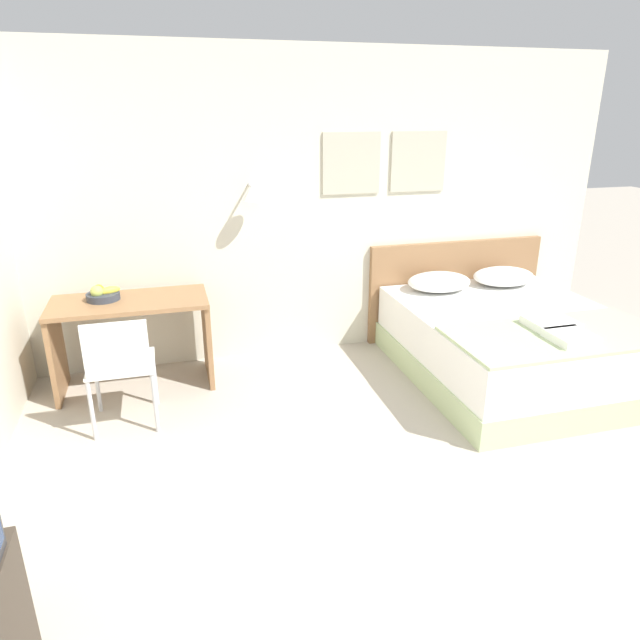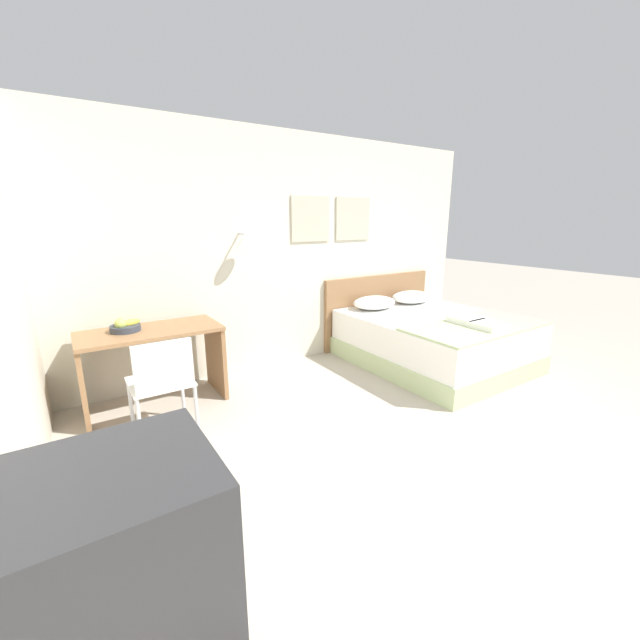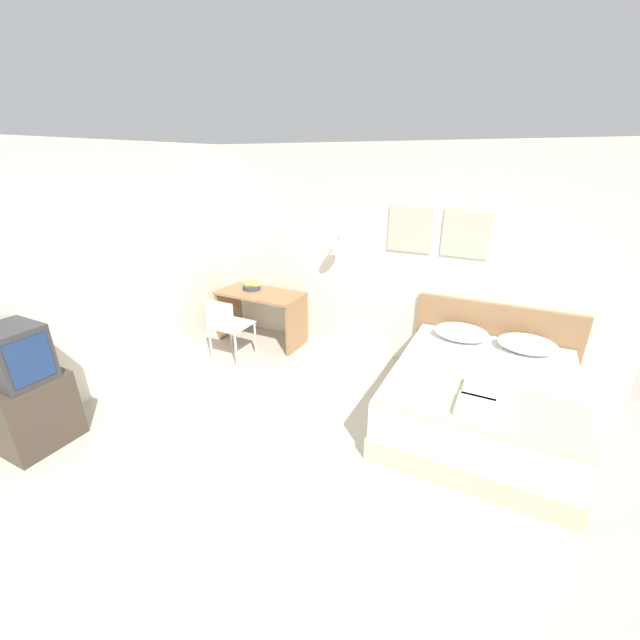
{
  "view_description": "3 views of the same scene",
  "coord_description": "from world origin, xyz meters",
  "px_view_note": "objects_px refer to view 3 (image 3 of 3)",
  "views": [
    {
      "loc": [
        -1.28,
        -1.88,
        2.15
      ],
      "look_at": [
        -0.25,
        1.8,
        0.73
      ],
      "focal_mm": 32.0,
      "sensor_mm": 36.0,
      "label": 1
    },
    {
      "loc": [
        -2.18,
        -1.07,
        1.71
      ],
      "look_at": [
        -0.16,
        1.98,
        0.76
      ],
      "focal_mm": 22.0,
      "sensor_mm": 36.0,
      "label": 2
    },
    {
      "loc": [
        1.51,
        -1.66,
        2.46
      ],
      "look_at": [
        -0.44,
        2.18,
        0.69
      ],
      "focal_mm": 22.0,
      "sensor_mm": 36.0,
      "label": 3
    }
  ],
  "objects_px": {
    "fruit_bowl": "(251,286)",
    "pillow_right": "(527,344)",
    "tv_stand": "(33,412)",
    "headboard": "(493,343)",
    "desk": "(261,307)",
    "desk_chair": "(227,323)",
    "pillow_left": "(461,332)",
    "folded_towel_near_foot": "(484,392)",
    "throw_blanket": "(478,403)",
    "television": "(14,355)",
    "folded_towel_mid_bed": "(475,407)",
    "bed": "(480,400)"
  },
  "relations": [
    {
      "from": "pillow_left",
      "to": "tv_stand",
      "type": "distance_m",
      "value": 4.34
    },
    {
      "from": "desk_chair",
      "to": "tv_stand",
      "type": "height_order",
      "value": "desk_chair"
    },
    {
      "from": "desk",
      "to": "fruit_bowl",
      "type": "xyz_separation_m",
      "value": [
        -0.19,
        0.06,
        0.27
      ]
    },
    {
      "from": "throw_blanket",
      "to": "desk_chair",
      "type": "distance_m",
      "value": 3.14
    },
    {
      "from": "headboard",
      "to": "folded_towel_near_foot",
      "type": "distance_m",
      "value": 1.44
    },
    {
      "from": "headboard",
      "to": "fruit_bowl",
      "type": "bearing_deg",
      "value": -175.06
    },
    {
      "from": "bed",
      "to": "pillow_right",
      "type": "height_order",
      "value": "pillow_right"
    },
    {
      "from": "headboard",
      "to": "desk_chair",
      "type": "xyz_separation_m",
      "value": [
        -3.09,
        -1.02,
        0.04
      ]
    },
    {
      "from": "bed",
      "to": "throw_blanket",
      "type": "relative_size",
      "value": 1.21
    },
    {
      "from": "headboard",
      "to": "fruit_bowl",
      "type": "height_order",
      "value": "headboard"
    },
    {
      "from": "desk",
      "to": "pillow_right",
      "type": "bearing_deg",
      "value": 0.64
    },
    {
      "from": "desk",
      "to": "desk_chair",
      "type": "xyz_separation_m",
      "value": [
        -0.06,
        -0.68,
        -0.01
      ]
    },
    {
      "from": "headboard",
      "to": "television",
      "type": "height_order",
      "value": "television"
    },
    {
      "from": "throw_blanket",
      "to": "folded_towel_mid_bed",
      "type": "height_order",
      "value": "folded_towel_mid_bed"
    },
    {
      "from": "desk",
      "to": "headboard",
      "type": "bearing_deg",
      "value": 6.34
    },
    {
      "from": "headboard",
      "to": "desk",
      "type": "height_order",
      "value": "headboard"
    },
    {
      "from": "throw_blanket",
      "to": "headboard",
      "type": "bearing_deg",
      "value": 90.0
    },
    {
      "from": "fruit_bowl",
      "to": "television",
      "type": "height_order",
      "value": "television"
    },
    {
      "from": "headboard",
      "to": "television",
      "type": "relative_size",
      "value": 3.54
    },
    {
      "from": "television",
      "to": "pillow_left",
      "type": "bearing_deg",
      "value": 40.87
    },
    {
      "from": "pillow_left",
      "to": "desk_chair",
      "type": "bearing_deg",
      "value": -165.4
    },
    {
      "from": "pillow_right",
      "to": "television",
      "type": "xyz_separation_m",
      "value": [
        -3.94,
        -2.83,
        0.26
      ]
    },
    {
      "from": "pillow_left",
      "to": "throw_blanket",
      "type": "relative_size",
      "value": 0.36
    },
    {
      "from": "pillow_right",
      "to": "headboard",
      "type": "bearing_deg",
      "value": 138.13
    },
    {
      "from": "folded_towel_near_foot",
      "to": "folded_towel_mid_bed",
      "type": "relative_size",
      "value": 1.13
    },
    {
      "from": "pillow_left",
      "to": "pillow_right",
      "type": "relative_size",
      "value": 1.0
    },
    {
      "from": "pillow_left",
      "to": "tv_stand",
      "type": "xyz_separation_m",
      "value": [
        -3.27,
        -2.83,
        -0.33
      ]
    },
    {
      "from": "headboard",
      "to": "pillow_left",
      "type": "xyz_separation_m",
      "value": [
        -0.33,
        -0.3,
        0.19
      ]
    },
    {
      "from": "bed",
      "to": "throw_blanket",
      "type": "distance_m",
      "value": 0.64
    },
    {
      "from": "pillow_left",
      "to": "folded_towel_mid_bed",
      "type": "xyz_separation_m",
      "value": [
        0.32,
        -1.41,
        -0.03
      ]
    },
    {
      "from": "fruit_bowl",
      "to": "tv_stand",
      "type": "height_order",
      "value": "fruit_bowl"
    },
    {
      "from": "tv_stand",
      "to": "folded_towel_near_foot",
      "type": "bearing_deg",
      "value": 25.03
    },
    {
      "from": "folded_towel_near_foot",
      "to": "throw_blanket",
      "type": "bearing_deg",
      "value": -98.77
    },
    {
      "from": "pillow_right",
      "to": "folded_towel_mid_bed",
      "type": "relative_size",
      "value": 1.99
    },
    {
      "from": "headboard",
      "to": "television",
      "type": "xyz_separation_m",
      "value": [
        -3.6,
        -3.13,
        0.44
      ]
    },
    {
      "from": "headboard",
      "to": "folded_towel_mid_bed",
      "type": "bearing_deg",
      "value": -90.48
    },
    {
      "from": "fruit_bowl",
      "to": "pillow_right",
      "type": "bearing_deg",
      "value": -0.33
    },
    {
      "from": "pillow_right",
      "to": "fruit_bowl",
      "type": "distance_m",
      "value": 3.56
    },
    {
      "from": "folded_towel_mid_bed",
      "to": "headboard",
      "type": "bearing_deg",
      "value": 89.52
    },
    {
      "from": "tv_stand",
      "to": "pillow_left",
      "type": "bearing_deg",
      "value": 40.84
    },
    {
      "from": "folded_towel_mid_bed",
      "to": "tv_stand",
      "type": "distance_m",
      "value": 3.87
    },
    {
      "from": "headboard",
      "to": "pillow_right",
      "type": "bearing_deg",
      "value": -41.87
    },
    {
      "from": "headboard",
      "to": "desk",
      "type": "relative_size",
      "value": 1.48
    },
    {
      "from": "tv_stand",
      "to": "television",
      "type": "relative_size",
      "value": 1.33
    },
    {
      "from": "throw_blanket",
      "to": "tv_stand",
      "type": "xyz_separation_m",
      "value": [
        -3.61,
        -1.56,
        -0.26
      ]
    },
    {
      "from": "desk_chair",
      "to": "tv_stand",
      "type": "relative_size",
      "value": 1.26
    },
    {
      "from": "pillow_right",
      "to": "folded_towel_mid_bed",
      "type": "bearing_deg",
      "value": -103.89
    },
    {
      "from": "bed",
      "to": "fruit_bowl",
      "type": "distance_m",
      "value": 3.34
    },
    {
      "from": "folded_towel_mid_bed",
      "to": "fruit_bowl",
      "type": "distance_m",
      "value": 3.52
    },
    {
      "from": "folded_towel_mid_bed",
      "to": "television",
      "type": "distance_m",
      "value": 3.87
    }
  ]
}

